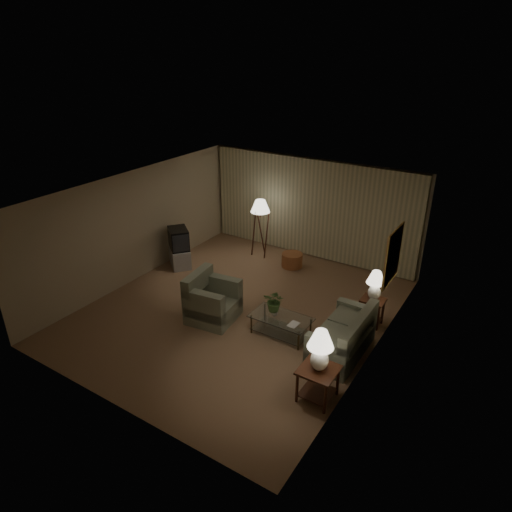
{
  "coord_description": "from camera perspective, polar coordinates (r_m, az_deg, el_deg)",
  "views": [
    {
      "loc": [
        4.94,
        -7.08,
        5.39
      ],
      "look_at": [
        0.06,
        0.6,
        1.09
      ],
      "focal_mm": 32.0,
      "sensor_mm": 36.0,
      "label": 1
    }
  ],
  "objects": [
    {
      "name": "armchair",
      "position": [
        9.7,
        -5.38,
        -5.74
      ],
      "size": [
        1.2,
        1.16,
        0.82
      ],
      "rotation": [
        0.0,
        0.0,
        1.7
      ],
      "color": "gray",
      "rests_on": "ground"
    },
    {
      "name": "side_table_far",
      "position": [
        9.78,
        14.33,
        -6.3
      ],
      "size": [
        0.47,
        0.4,
        0.6
      ],
      "color": "#33170E",
      "rests_on": "ground"
    },
    {
      "name": "sofa",
      "position": [
        8.84,
        10.65,
        -9.95
      ],
      "size": [
        1.6,
        0.81,
        0.71
      ],
      "rotation": [
        0.0,
        0.0,
        -1.58
      ],
      "color": "gray",
      "rests_on": "ground"
    },
    {
      "name": "tv_cabinet",
      "position": [
        12.14,
        -9.48,
        -0.12
      ],
      "size": [
        1.19,
        1.18,
        0.5
      ],
      "primitive_type": "cube",
      "rotation": [
        0.0,
        0.0,
        -0.68
      ],
      "color": "#AFAFB2",
      "rests_on": "ground"
    },
    {
      "name": "floor_lamp",
      "position": [
        12.35,
        0.54,
        3.65
      ],
      "size": [
        0.52,
        0.52,
        1.6
      ],
      "color": "#33170E",
      "rests_on": "ground"
    },
    {
      "name": "coffee_table",
      "position": [
        9.23,
        3.12,
        -8.37
      ],
      "size": [
        1.21,
        0.66,
        0.41
      ],
      "color": "silver",
      "rests_on": "ground"
    },
    {
      "name": "book",
      "position": [
        8.98,
        4.23,
        -8.36
      ],
      "size": [
        0.19,
        0.25,
        0.02
      ],
      "primitive_type": "imported",
      "rotation": [
        0.0,
        0.0,
        -0.06
      ],
      "color": "olive",
      "rests_on": "coffee_table"
    },
    {
      "name": "flowers",
      "position": [
        9.03,
        2.37,
        -5.4
      ],
      "size": [
        0.46,
        0.41,
        0.45
      ],
      "primitive_type": "imported",
      "rotation": [
        0.0,
        0.0,
        0.14
      ],
      "color": "#40652C",
      "rests_on": "vase"
    },
    {
      "name": "crt_tv",
      "position": [
        11.93,
        -9.66,
        2.15
      ],
      "size": [
        1.08,
        1.08,
        0.55
      ],
      "primitive_type": "cube",
      "rotation": [
        0.0,
        0.0,
        -0.68
      ],
      "color": "black",
      "rests_on": "tv_cabinet"
    },
    {
      "name": "side_table_near",
      "position": [
        7.76,
        7.76,
        -14.87
      ],
      "size": [
        0.6,
        0.6,
        0.6
      ],
      "color": "#33170E",
      "rests_on": "ground"
    },
    {
      "name": "ground",
      "position": [
        10.18,
        -2.11,
        -6.71
      ],
      "size": [
        7.0,
        7.0,
        0.0
      ],
      "primitive_type": "plane",
      "color": "#8E6E4E",
      "rests_on": "ground"
    },
    {
      "name": "vase",
      "position": [
        9.18,
        2.33,
        -7.01
      ],
      "size": [
        0.18,
        0.18,
        0.15
      ],
      "primitive_type": "imported",
      "rotation": [
        0.0,
        0.0,
        -0.35
      ],
      "color": "silver",
      "rests_on": "coffee_table"
    },
    {
      "name": "table_lamp_near",
      "position": [
        7.38,
        8.05,
        -11.2
      ],
      "size": [
        0.43,
        0.43,
        0.74
      ],
      "color": "white",
      "rests_on": "side_table_near"
    },
    {
      "name": "ottoman",
      "position": [
        12.01,
        4.54,
        -0.5
      ],
      "size": [
        0.61,
        0.61,
        0.36
      ],
      "primitive_type": "cylinder",
      "rotation": [
        0.0,
        0.0,
        -0.13
      ],
      "color": "#B4673D",
      "rests_on": "ground"
    },
    {
      "name": "table_lamp_far",
      "position": [
        9.5,
        14.71,
        -3.28
      ],
      "size": [
        0.37,
        0.37,
        0.64
      ],
      "color": "white",
      "rests_on": "side_table_far"
    },
    {
      "name": "room_shell",
      "position": [
        10.55,
        2.49,
        5.06
      ],
      "size": [
        6.04,
        7.02,
        2.72
      ],
      "color": "#BDAF91",
      "rests_on": "ground"
    }
  ]
}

